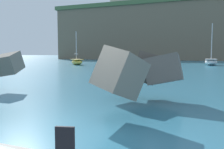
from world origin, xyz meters
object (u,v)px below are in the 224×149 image
Objects in this scene: boat_near_left at (77,62)px; boat_near_right at (211,62)px; mooring_buoy_middle at (123,64)px; station_building_central at (124,0)px; station_building_west at (150,4)px; station_building_east at (122,4)px; station_building_annex at (147,1)px.

boat_near_right is at bearing 17.94° from boat_near_left.
mooring_buoy_middle is 0.06× the size of station_building_central.
station_building_west is at bearing 114.60° from boat_near_right.
boat_near_left is 22.06m from boat_near_right.
station_building_central is at bearing 108.76° from mooring_buoy_middle.
mooring_buoy_middle is (7.94, 0.82, -0.31)m from boat_near_left.
mooring_buoy_middle is 49.72m from station_building_central.
station_building_west is 1.27× the size of station_building_east.
station_building_central is at bearing 126.67° from boat_near_right.
boat_near_right is 52.57m from station_building_west.
station_building_east is at bearing 177.01° from station_building_annex.
station_building_annex reaches higher than boat_near_right.
boat_near_right reaches higher than boat_near_left.
boat_near_left is at bearing -162.06° from boat_near_right.
boat_near_right is 50.31m from station_building_central.
boat_near_left is at bearing -80.02° from station_building_east.
boat_near_right is 0.89× the size of station_building_west.
boat_near_left is 49.44m from station_building_annex.
boat_near_right is 52.37m from station_building_east.
station_building_annex is at bearing 89.25° from boat_near_left.
station_building_east is 8.74m from station_building_annex.
mooring_buoy_middle is 0.06× the size of station_building_annex.
mooring_buoy_middle is at bearing -80.72° from station_building_annex.
station_building_west is 0.95× the size of station_building_central.
station_building_annex reaches higher than station_building_east.
boat_near_left is 54.78m from station_building_west.
boat_near_right is at bearing -62.36° from station_building_annex.
station_building_east is 0.80× the size of station_building_annex.
station_building_east reaches higher than boat_near_left.
boat_near_left is 0.83× the size of boat_near_right.
boat_near_right is at bearing -65.40° from station_building_west.
station_building_annex is at bearing 117.64° from boat_near_right.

